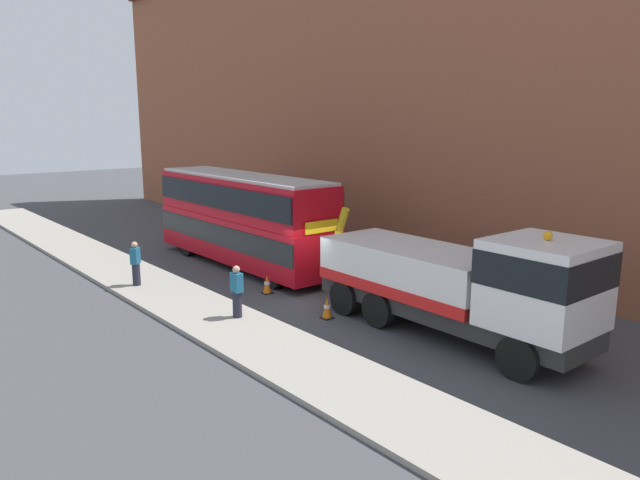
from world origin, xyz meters
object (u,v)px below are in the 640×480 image
traffic_cone_near_bus (267,285)px  traffic_cone_midway (327,308)px  recovery_tow_truck (458,282)px  pedestrian_bystander (237,292)px  pedestrian_onlooker (136,264)px  double_decker_bus (242,216)px

traffic_cone_near_bus → traffic_cone_midway: same height
recovery_tow_truck → pedestrian_bystander: 6.96m
pedestrian_onlooker → recovery_tow_truck: bearing=-18.2°
double_decker_bus → pedestrian_onlooker: 5.39m
pedestrian_bystander → traffic_cone_near_bus: bearing=36.1°
pedestrian_onlooker → traffic_cone_midway: 8.11m
recovery_tow_truck → traffic_cone_midway: size_ratio=14.10×
traffic_cone_midway → pedestrian_bystander: bearing=-123.9°
double_decker_bus → recovery_tow_truck: bearing=0.5°
recovery_tow_truck → double_decker_bus: (-11.74, 0.00, 0.47)m
double_decker_bus → pedestrian_onlooker: double_decker_bus is taller
double_decker_bus → pedestrian_bystander: (6.27, -4.23, -1.25)m
pedestrian_bystander → traffic_cone_midway: (1.63, 2.42, -0.64)m
recovery_tow_truck → double_decker_bus: double_decker_bus is taller
pedestrian_bystander → double_decker_bus: bearing=54.1°
recovery_tow_truck → double_decker_bus: 11.75m
double_decker_bus → traffic_cone_midway: 8.32m
pedestrian_onlooker → traffic_cone_midway: bearing=-18.2°
pedestrian_bystander → pedestrian_onlooker: bearing=97.9°
traffic_cone_near_bus → pedestrian_bystander: bearing=-51.9°
pedestrian_onlooker → pedestrian_bystander: size_ratio=1.00×
recovery_tow_truck → pedestrian_onlooker: 12.35m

